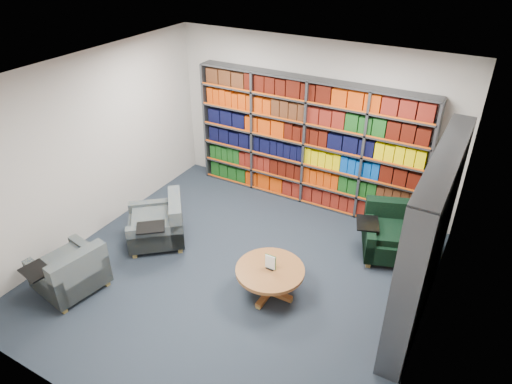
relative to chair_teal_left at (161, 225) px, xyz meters
The scene contains 7 objects.
room_shell 1.79m from the chair_teal_left, ahead, with size 5.02×5.02×2.82m.
bookshelf_back 2.75m from the chair_teal_left, 57.78° to the left, with size 4.00×0.28×2.20m.
bookshelf_right 3.86m from the chair_teal_left, ahead, with size 0.28×2.50×2.20m.
chair_teal_left is the anchor object (origin of this frame).
chair_green_right 3.50m from the chair_teal_left, 25.07° to the left, with size 1.11×1.07×0.76m.
chair_teal_front 1.49m from the chair_teal_left, 102.48° to the right, with size 0.91×1.00×0.72m.
coffee_table 2.02m from the chair_teal_left, ahead, with size 0.91×0.91×0.64m.
Camera 1 is at (2.69, -4.20, 4.33)m, focal length 32.00 mm.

